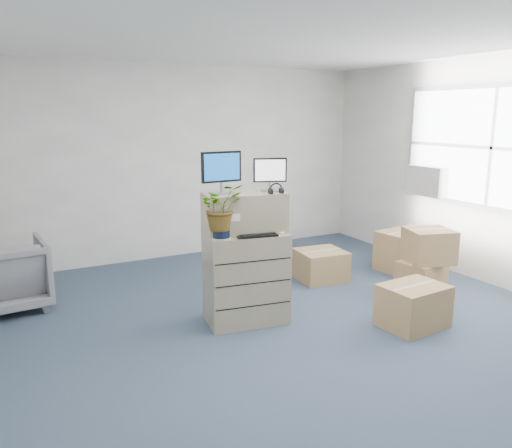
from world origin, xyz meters
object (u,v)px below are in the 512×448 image
object	(u,v)px
monitor_right	(270,173)
keyboard	(256,235)
office_chair	(6,272)
filing_cabinet_lower	(246,278)
water_bottle	(253,221)
potted_plant	(221,214)
monitor_left	(222,170)

from	to	relation	value
monitor_right	keyboard	bearing A→B (deg)	-126.08
keyboard	office_chair	size ratio (longest dim) A/B	0.48
filing_cabinet_lower	office_chair	distance (m)	2.63
water_bottle	potted_plant	size ratio (longest dim) A/B	0.42
filing_cabinet_lower	office_chair	xyz separation A→B (m)	(-2.16, 1.51, -0.05)
water_bottle	monitor_left	bearing A→B (deg)	175.49
water_bottle	office_chair	size ratio (longest dim) A/B	0.24
office_chair	monitor_left	bearing A→B (deg)	139.40
filing_cabinet_lower	potted_plant	distance (m)	0.78
monitor_left	potted_plant	bearing A→B (deg)	-119.94
water_bottle	office_chair	xyz separation A→B (m)	(-2.27, 1.44, -0.62)
filing_cabinet_lower	keyboard	xyz separation A→B (m)	(0.04, -0.16, 0.48)
filing_cabinet_lower	potted_plant	world-z (taller)	potted_plant
water_bottle	potted_plant	world-z (taller)	potted_plant
office_chair	monitor_right	bearing A→B (deg)	144.02
potted_plant	office_chair	xyz separation A→B (m)	(-1.85, 1.60, -0.76)
water_bottle	office_chair	distance (m)	2.76
filing_cabinet_lower	potted_plant	bearing A→B (deg)	-154.61
potted_plant	office_chair	world-z (taller)	potted_plant
monitor_right	office_chair	xyz separation A→B (m)	(-2.44, 1.49, -1.10)
monitor_left	office_chair	distance (m)	2.67
filing_cabinet_lower	keyboard	bearing A→B (deg)	-68.63
keyboard	office_chair	bearing A→B (deg)	153.96
keyboard	water_bottle	world-z (taller)	water_bottle
keyboard	potted_plant	world-z (taller)	potted_plant
water_bottle	monitor_right	bearing A→B (deg)	-16.87
monitor_left	keyboard	world-z (taller)	monitor_left
monitor_right	potted_plant	bearing A→B (deg)	-150.94
monitor_right	monitor_left	bearing A→B (deg)	-170.10
filing_cabinet_lower	potted_plant	xyz separation A→B (m)	(-0.31, -0.09, 0.71)
monitor_left	monitor_right	xyz separation A→B (m)	(0.50, -0.08, -0.04)
monitor_right	keyboard	world-z (taller)	monitor_right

